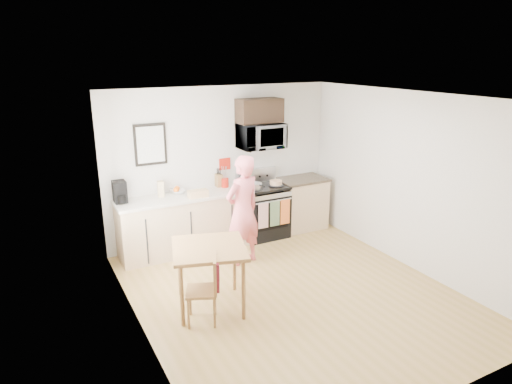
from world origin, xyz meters
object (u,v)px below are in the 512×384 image
dining_table (209,254)px  microwave (261,136)px  chair (211,281)px  cake (276,183)px  person (243,210)px  range (263,212)px

dining_table → microwave: bearing=47.3°
chair → dining_table: bearing=94.9°
microwave → cake: size_ratio=2.96×
microwave → cake: 0.84m
person → dining_table: person is taller
chair → cake: cake is taller
person → dining_table: bearing=30.1°
range → person: bearing=-134.7°
microwave → chair: bearing=-130.0°
chair → cake: 2.87m
person → chair: size_ratio=2.01×
dining_table → cake: size_ratio=3.72×
microwave → cake: microwave is taller
microwave → cake: bearing=-47.6°
microwave → person: (-0.79, -0.91, -0.92)m
person → chair: 1.69m
chair → person: bearing=74.6°
range → cake: size_ratio=4.52×
range → chair: (-1.84, -2.09, 0.10)m
chair → microwave: bearing=73.8°
range → chair: range is taller
range → cake: (0.19, -0.10, 0.53)m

